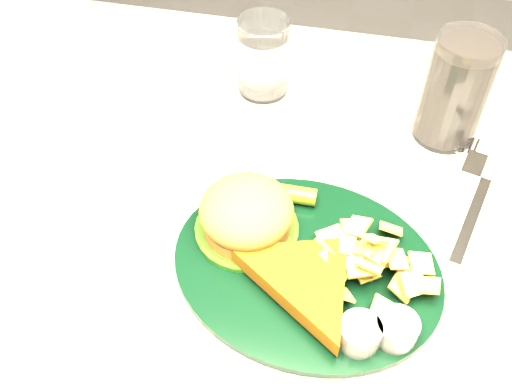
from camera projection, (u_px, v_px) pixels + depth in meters
table at (264, 354)px, 0.95m from camera, size 1.20×0.80×0.75m
dinner_plate at (308, 250)px, 0.59m from camera, size 0.33×0.29×0.07m
water_glass at (263, 57)px, 0.78m from camera, size 0.08×0.08×0.11m
cola_glass at (456, 90)px, 0.71m from camera, size 0.10×0.10×0.15m
fork_napkin at (471, 212)px, 0.66m from camera, size 0.19×0.22×0.01m
wrapped_straw at (316, 116)px, 0.78m from camera, size 0.22×0.10×0.01m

